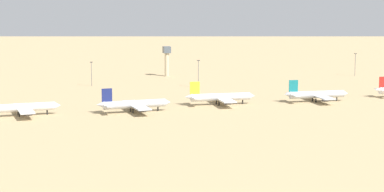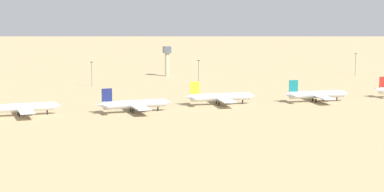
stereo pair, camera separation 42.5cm
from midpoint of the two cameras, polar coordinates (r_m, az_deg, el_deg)
ground at (r=365.42m, az=3.33°, el=-0.97°), size 4000.00×4000.00×0.00m
parked_jet_teal_2 at (r=349.27m, az=-13.95°, el=-0.93°), size 38.84×32.64×12.84m
parked_jet_navy_3 at (r=350.64m, az=-4.85°, el=-0.68°), size 38.84×32.59×12.85m
parked_jet_yellow_4 at (r=373.87m, az=2.28°, el=-0.09°), size 39.37×33.22×13.00m
parked_jet_teal_5 at (r=390.28m, az=10.16°, el=0.12°), size 38.19×32.21×12.61m
control_tower at (r=506.00m, az=-2.12°, el=3.12°), size 5.20×5.20×21.87m
light_pole_west at (r=454.89m, az=-8.31°, el=1.96°), size 1.80×0.50×16.03m
light_pole_mid at (r=521.47m, az=13.27°, el=2.66°), size 1.80×0.50×16.72m
light_pole_east at (r=442.78m, az=0.50°, el=1.99°), size 1.80×0.50×17.78m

